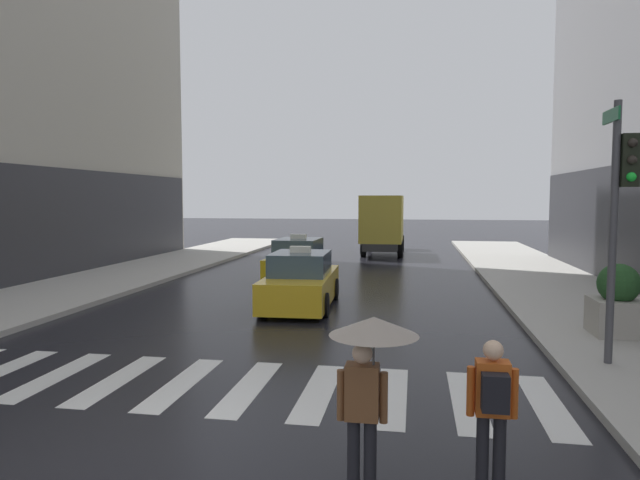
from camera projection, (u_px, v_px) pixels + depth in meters
The scene contains 9 objects.
ground_plane at pixel (125, 469), 6.54m from camera, with size 160.00×160.00×0.00m, color black.
crosswalk_markings at pixel (215, 385), 9.48m from camera, with size 11.30×2.80×0.01m.
traffic_light_pole at pixel (620, 195), 10.01m from camera, with size 0.44×0.84×4.80m.
taxi_lead at pixel (301, 282), 16.32m from camera, with size 2.07×4.60×1.80m.
taxi_second at pixel (299, 261), 21.81m from camera, with size 2.01×4.58×1.80m.
box_truck at pixel (383, 222), 31.66m from camera, with size 2.31×7.55×3.35m.
pedestrian_with_umbrella at pixel (370, 356), 5.90m from camera, with size 0.96×0.96×1.94m.
pedestrian_with_backpack at pixel (492, 402), 6.04m from camera, with size 0.55×0.43×1.65m.
planter_near_corner at pixel (618, 303), 12.35m from camera, with size 1.10×1.10×1.60m.
Camera 1 is at (3.34, -5.84, 3.19)m, focal length 31.10 mm.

